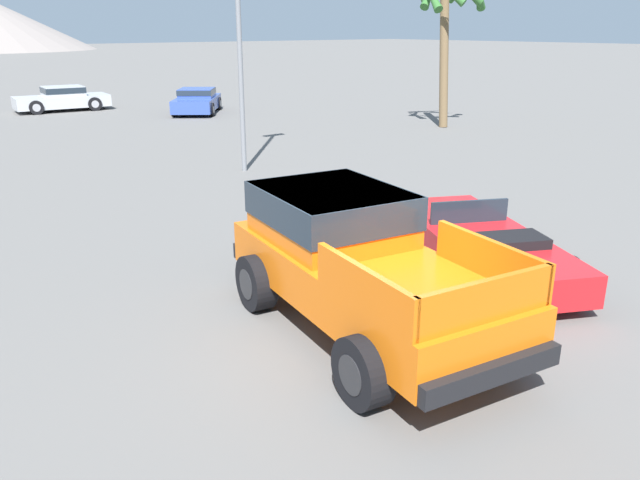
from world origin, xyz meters
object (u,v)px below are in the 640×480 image
orange_pickup_truck (354,255)px  parked_car_blue (197,101)px  red_convertible_car (480,245)px  palm_tree_tall (449,11)px  parked_car_silver (62,98)px

orange_pickup_truck → parked_car_blue: bearing=76.5°
parked_car_blue → orange_pickup_truck: bearing=104.6°
red_convertible_car → parked_car_blue: bearing=101.2°
parked_car_blue → palm_tree_tall: palm_tree_tall is taller
orange_pickup_truck → red_convertible_car: (3.15, 0.21, -0.61)m
orange_pickup_truck → parked_car_blue: size_ratio=1.20×
orange_pickup_truck → parked_car_blue: orange_pickup_truck is taller
red_convertible_car → parked_car_silver: bearing=114.3°
parked_car_silver → orange_pickup_truck: bearing=176.4°
parked_car_blue → palm_tree_tall: (5.91, -10.62, 4.02)m
orange_pickup_truck → parked_car_silver: (4.52, 27.16, -0.42)m
orange_pickup_truck → parked_car_silver: orange_pickup_truck is taller
orange_pickup_truck → palm_tree_tall: palm_tree_tall is taller
orange_pickup_truck → palm_tree_tall: size_ratio=0.85×
red_convertible_car → palm_tree_tall: (12.18, 11.30, 4.19)m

